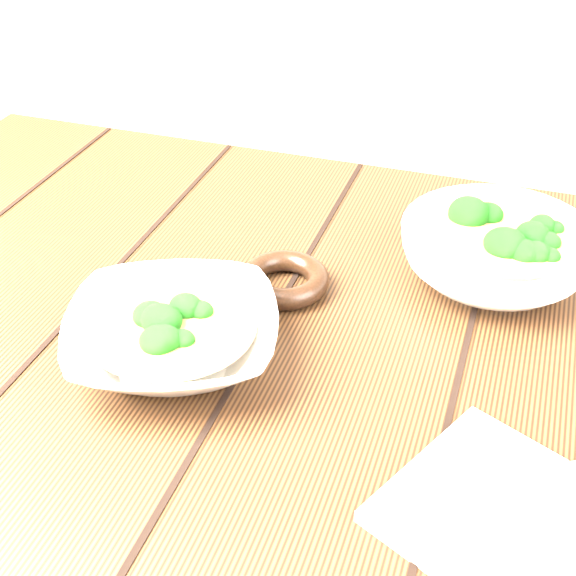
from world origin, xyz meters
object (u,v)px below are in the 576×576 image
at_px(soup_bowl_front, 173,335).
at_px(soup_bowl_back, 495,253).
at_px(napkin, 523,527).
at_px(trivet, 284,280).
at_px(table, 285,416).

height_order(soup_bowl_front, soup_bowl_back, soup_bowl_back).
bearing_deg(soup_bowl_front, soup_bowl_back, 40.25).
bearing_deg(napkin, trivet, 163.28).
height_order(soup_bowl_front, trivet, soup_bowl_front).
bearing_deg(soup_bowl_back, napkin, -79.47).
bearing_deg(table, trivet, 109.44).
bearing_deg(soup_bowl_back, table, -139.56).
relative_size(trivet, napkin, 0.50).
relative_size(table, trivet, 11.99).
bearing_deg(table, soup_bowl_front, -140.15).
xyz_separation_m(soup_bowl_front, napkin, (0.34, -0.11, -0.02)).
distance_m(table, napkin, 0.34).
xyz_separation_m(table, soup_bowl_front, (-0.09, -0.07, 0.15)).
distance_m(soup_bowl_back, trivet, 0.23).
distance_m(trivet, napkin, 0.37).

